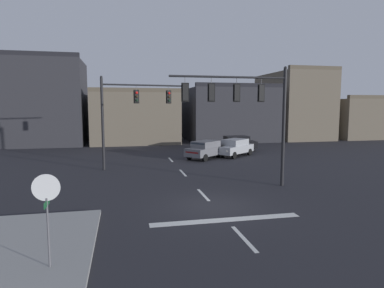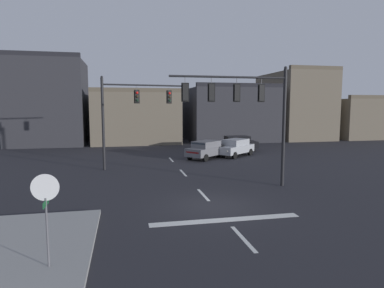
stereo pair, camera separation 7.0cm
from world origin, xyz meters
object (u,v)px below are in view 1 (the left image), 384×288
(signal_mast_near_side, at_px, (246,103))
(signal_mast_far_side, at_px, (128,107))
(car_lot_nearside, at_px, (206,149))
(car_lot_middle, at_px, (235,147))
(car_lot_farside, at_px, (235,143))
(stop_sign, at_px, (47,198))

(signal_mast_near_side, height_order, signal_mast_far_side, signal_mast_near_side)
(car_lot_nearside, bearing_deg, car_lot_middle, 16.73)
(car_lot_nearside, bearing_deg, signal_mast_far_side, -153.77)
(signal_mast_near_side, xyz_separation_m, car_lot_nearside, (0.51, 10.93, -4.01))
(signal_mast_far_side, distance_m, car_lot_nearside, 8.63)
(car_lot_middle, distance_m, car_lot_farside, 3.54)
(car_lot_middle, relative_size, car_lot_farside, 1.01)
(car_lot_farside, bearing_deg, signal_mast_far_side, -145.77)
(car_lot_nearside, bearing_deg, stop_sign, -116.58)
(car_lot_middle, bearing_deg, car_lot_nearside, -163.27)
(car_lot_middle, bearing_deg, stop_sign, -122.11)
(signal_mast_near_side, relative_size, car_lot_farside, 1.56)
(signal_mast_far_side, bearing_deg, car_lot_middle, 23.51)
(signal_mast_near_side, distance_m, car_lot_farside, 16.36)
(car_lot_nearside, distance_m, car_lot_farside, 5.98)
(car_lot_middle, bearing_deg, signal_mast_near_side, -106.48)
(signal_mast_far_side, distance_m, stop_sign, 16.04)
(car_lot_nearside, bearing_deg, car_lot_farside, 44.64)
(signal_mast_near_side, bearing_deg, stop_sign, -137.97)
(signal_mast_far_side, xyz_separation_m, car_lot_nearside, (6.96, 3.43, -3.77))
(signal_mast_far_side, bearing_deg, stop_sign, -99.37)
(car_lot_middle, height_order, car_lot_farside, same)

